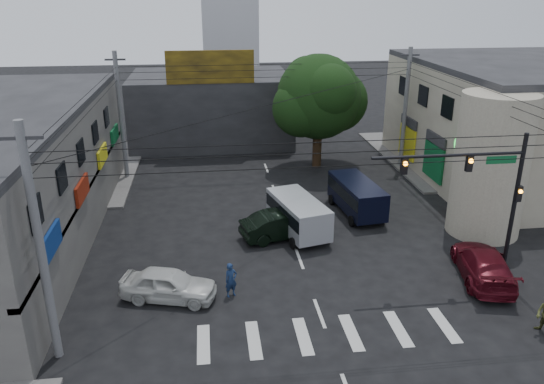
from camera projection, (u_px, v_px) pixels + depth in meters
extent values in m
plane|color=black|center=(307.00, 278.00, 25.70)|extent=(160.00, 160.00, 0.00)
cube|color=#514F4C|center=(30.00, 173.00, 40.24)|extent=(16.00, 16.00, 0.15)
cube|color=#514F4C|center=(478.00, 155.00, 44.44)|extent=(16.00, 16.00, 0.15)
cube|color=gray|center=(519.00, 123.00, 38.40)|extent=(14.00, 18.00, 8.00)
cylinder|color=gray|center=(491.00, 166.00, 29.25)|extent=(4.00, 4.00, 8.00)
cube|color=#232326|center=(211.00, 108.00, 48.23)|extent=(14.00, 10.00, 6.00)
cube|color=olive|center=(210.00, 67.00, 42.15)|extent=(7.00, 0.30, 2.60)
cylinder|color=black|center=(317.00, 139.00, 41.12)|extent=(0.70, 0.70, 4.40)
sphere|color=black|center=(319.00, 97.00, 39.93)|extent=(6.40, 6.40, 6.40)
cylinder|color=black|center=(514.00, 208.00, 24.59)|extent=(0.20, 0.20, 7.20)
cylinder|color=black|center=(449.00, 155.00, 23.21)|extent=(7.00, 0.14, 0.14)
cube|color=black|center=(469.00, 163.00, 23.47)|extent=(0.28, 0.22, 0.75)
cube|color=black|center=(404.00, 166.00, 23.12)|extent=(0.28, 0.22, 0.75)
sphere|color=orange|center=(471.00, 161.00, 23.29)|extent=(0.20, 0.20, 0.20)
sphere|color=orange|center=(406.00, 164.00, 22.94)|extent=(0.20, 0.20, 0.20)
cube|color=#0C5428|center=(501.00, 160.00, 23.61)|extent=(1.40, 0.06, 0.35)
cylinder|color=#59595B|center=(40.00, 248.00, 18.65)|extent=(0.32, 0.32, 9.20)
cylinder|color=#59595B|center=(121.00, 117.00, 37.64)|extent=(0.32, 0.32, 9.20)
cylinder|color=#59595B|center=(405.00, 109.00, 40.09)|extent=(0.32, 0.32, 9.20)
imported|color=black|center=(283.00, 225.00, 29.66)|extent=(3.92, 5.53, 1.56)
imported|color=silver|center=(169.00, 285.00, 23.75)|extent=(3.93, 5.18, 1.46)
imported|color=#4C0A14|center=(483.00, 264.00, 25.44)|extent=(4.43, 6.22, 1.54)
imported|color=#142547|center=(231.00, 280.00, 23.95)|extent=(0.90, 0.85, 1.63)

